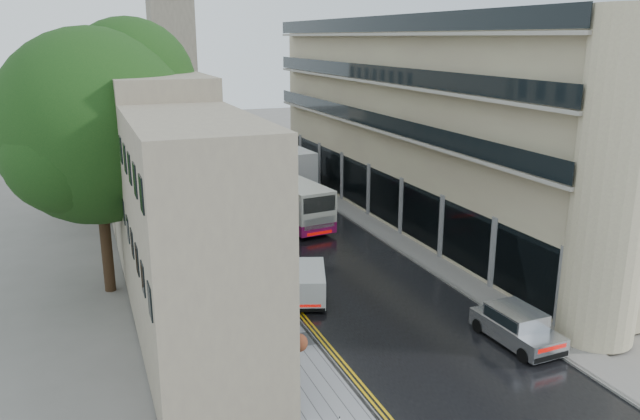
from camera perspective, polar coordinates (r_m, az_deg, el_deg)
road at (r=43.95m, az=-2.73°, el=-1.46°), size 9.00×85.00×0.02m
left_sidewalk at (r=42.54m, az=-10.22°, el=-2.21°), size 2.70×85.00×0.12m
right_sidewalk at (r=45.86m, az=3.68°, el=-0.69°), size 1.80×85.00×0.12m
old_shop_row at (r=43.11m, az=-15.98°, el=5.80°), size 4.50×56.00×12.00m
modern_block at (r=45.42m, az=10.31°, el=7.89°), size 8.00×40.00×14.00m
tree_near at (r=32.93m, az=-19.62°, el=4.30°), size 10.56×10.56×13.89m
tree_far at (r=45.88m, az=-19.81°, el=6.33°), size 9.24×9.24×12.46m
cream_bus at (r=42.14m, az=-3.12°, el=0.02°), size 4.06×11.74×3.14m
white_lorry at (r=52.20m, az=-2.92°, el=3.36°), size 2.54×7.10×3.66m
silver_hatchback at (r=27.19m, az=18.23°, el=-11.59°), size 2.03×4.31×1.59m
white_van at (r=30.42m, az=-2.37°, el=-7.71°), size 2.71×4.00×1.67m
navy_van at (r=36.55m, az=-5.78°, el=-3.07°), size 2.52×4.99×2.44m
pedestrian at (r=39.39m, az=-10.43°, el=-2.05°), size 0.86×0.72×2.00m
lamp_post_near at (r=32.15m, az=-5.44°, el=0.06°), size 0.97×0.43×8.39m
lamp_post_far at (r=48.91m, az=-10.87°, el=5.10°), size 0.94×0.39×8.20m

